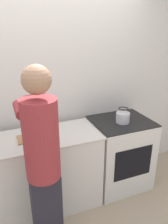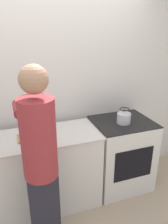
{
  "view_description": "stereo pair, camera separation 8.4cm",
  "coord_description": "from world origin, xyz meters",
  "px_view_note": "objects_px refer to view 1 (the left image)",
  "views": [
    {
      "loc": [
        -0.54,
        -1.83,
        2.04
      ],
      "look_at": [
        0.28,
        0.2,
        1.18
      ],
      "focal_mm": 35.0,
      "sensor_mm": 36.0,
      "label": 1
    },
    {
      "loc": [
        -0.46,
        -1.86,
        2.04
      ],
      "look_at": [
        0.28,
        0.2,
        1.18
      ],
      "focal_mm": 35.0,
      "sensor_mm": 36.0,
      "label": 2
    }
  ],
  "objects_px": {
    "person": "(43,159)",
    "knife": "(35,136)",
    "oven": "(119,153)",
    "cutting_board": "(35,137)",
    "kettle": "(123,116)"
  },
  "relations": [
    {
      "from": "person",
      "to": "knife",
      "type": "distance_m",
      "value": 0.54
    },
    {
      "from": "oven",
      "to": "cutting_board",
      "type": "relative_size",
      "value": 2.57
    },
    {
      "from": "kettle",
      "to": "cutting_board",
      "type": "bearing_deg",
      "value": 179.38
    },
    {
      "from": "knife",
      "to": "oven",
      "type": "bearing_deg",
      "value": -25.48
    },
    {
      "from": "person",
      "to": "cutting_board",
      "type": "height_order",
      "value": "person"
    },
    {
      "from": "person",
      "to": "cutting_board",
      "type": "bearing_deg",
      "value": 87.3
    },
    {
      "from": "oven",
      "to": "person",
      "type": "xyz_separation_m",
      "value": [
        -1.11,
        -0.56,
        0.53
      ]
    },
    {
      "from": "knife",
      "to": "kettle",
      "type": "relative_size",
      "value": 1.07
    },
    {
      "from": "person",
      "to": "kettle",
      "type": "distance_m",
      "value": 1.21
    },
    {
      "from": "knife",
      "to": "cutting_board",
      "type": "bearing_deg",
      "value": -152.58
    },
    {
      "from": "kettle",
      "to": "oven",
      "type": "bearing_deg",
      "value": 69.49
    },
    {
      "from": "person",
      "to": "kettle",
      "type": "height_order",
      "value": "person"
    },
    {
      "from": "cutting_board",
      "to": "person",
      "type": "bearing_deg",
      "value": -92.7
    },
    {
      "from": "knife",
      "to": "kettle",
      "type": "xyz_separation_m",
      "value": [
        1.06,
        -0.02,
        0.07
      ]
    },
    {
      "from": "person",
      "to": "kettle",
      "type": "bearing_deg",
      "value": 25.15
    }
  ]
}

